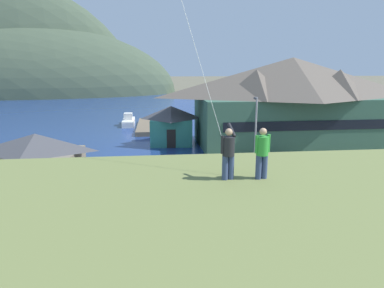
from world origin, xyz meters
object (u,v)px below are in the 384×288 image
(parked_car_lone_by_shed, at_px, (258,203))
(parking_light_pole, at_px, (255,131))
(parked_car_front_row_red, at_px, (138,177))
(parked_car_back_row_right, at_px, (287,178))
(person_companion, at_px, (262,152))
(person_kite_flyer, at_px, (228,152))
(parked_car_front_row_end, at_px, (358,203))
(storage_shed_waterside, at_px, (171,124))
(moored_boat_wharfside, at_px, (129,121))
(parked_car_front_row_silver, at_px, (120,222))
(parked_car_mid_row_far, at_px, (189,184))
(parked_car_mid_row_near, at_px, (361,176))
(wharf_dock, at_px, (148,126))
(storage_shed_near_lot, at_px, (38,161))
(harbor_lodge, at_px, (291,99))

(parked_car_lone_by_shed, height_order, parking_light_pole, parking_light_pole)
(parked_car_front_row_red, xyz_separation_m, parked_car_back_row_right, (12.12, -1.45, 0.00))
(person_companion, bearing_deg, person_kite_flyer, 177.49)
(parked_car_lone_by_shed, height_order, parked_car_front_row_end, same)
(storage_shed_waterside, xyz_separation_m, moored_boat_wharfside, (-6.67, 14.74, -1.85))
(parked_car_front_row_silver, relative_size, parked_car_mid_row_far, 0.99)
(person_companion, bearing_deg, parked_car_mid_row_near, 47.42)
(moored_boat_wharfside, xyz_separation_m, parked_car_lone_by_shed, (11.46, -37.04, 0.34))
(parked_car_front_row_red, xyz_separation_m, person_companion, (5.19, -15.94, 6.11))
(parked_car_mid_row_far, bearing_deg, wharf_dock, 97.58)
(parked_car_front_row_end, bearing_deg, parking_light_pole, 113.39)
(parked_car_back_row_right, bearing_deg, parked_car_front_row_end, -63.54)
(parking_light_pole, bearing_deg, person_kite_flyer, -109.28)
(storage_shed_near_lot, relative_size, parking_light_pole, 1.06)
(storage_shed_near_lot, bearing_deg, parked_car_back_row_right, -6.77)
(moored_boat_wharfside, distance_m, parked_car_front_row_silver, 39.03)
(moored_boat_wharfside, height_order, parked_car_front_row_silver, moored_boat_wharfside)
(storage_shed_waterside, height_order, wharf_dock, storage_shed_waterside)
(wharf_dock, bearing_deg, parked_car_mid_row_far, -82.42)
(storage_shed_near_lot, relative_size, parked_car_mid_row_far, 1.74)
(storage_shed_waterside, xyz_separation_m, parked_car_front_row_end, (11.35, -23.07, -1.51))
(harbor_lodge, xyz_separation_m, storage_shed_waterside, (-15.09, 1.69, -3.27))
(parked_car_mid_row_near, bearing_deg, harbor_lodge, 89.23)
(storage_shed_waterside, distance_m, parked_car_mid_row_far, 18.36)
(harbor_lodge, relative_size, parked_car_mid_row_near, 5.88)
(parked_car_back_row_right, bearing_deg, parked_car_lone_by_shed, -129.35)
(wharf_dock, bearing_deg, parked_car_front_row_silver, -91.09)
(parked_car_mid_row_near, bearing_deg, parked_car_lone_by_shed, -155.83)
(moored_boat_wharfside, bearing_deg, person_kite_flyer, -81.20)
(person_kite_flyer, bearing_deg, parking_light_pole, 70.72)
(storage_shed_waterside, height_order, parked_car_front_row_end, storage_shed_waterside)
(storage_shed_near_lot, bearing_deg, wharf_dock, 73.02)
(parked_car_mid_row_far, distance_m, person_kite_flyer, 15.06)
(person_kite_flyer, height_order, person_companion, person_kite_flyer)
(storage_shed_waterside, distance_m, wharf_dock, 12.18)
(wharf_dock, bearing_deg, harbor_lodge, -35.51)
(parking_light_pole, bearing_deg, harbor_lodge, 55.55)
(parked_car_front_row_silver, bearing_deg, parking_light_pole, 44.26)
(moored_boat_wharfside, height_order, parked_car_mid_row_far, moored_boat_wharfside)
(parked_car_mid_row_near, height_order, parked_car_front_row_end, same)
(storage_shed_waterside, distance_m, parking_light_pole, 15.17)
(moored_boat_wharfside, height_order, parked_car_mid_row_near, moored_boat_wharfside)
(parked_car_front_row_end, bearing_deg, storage_shed_waterside, 116.21)
(wharf_dock, distance_m, person_kite_flyer, 44.25)
(parked_car_mid_row_far, bearing_deg, parked_car_lone_by_shed, -43.63)
(storage_shed_near_lot, bearing_deg, moored_boat_wharfside, 80.79)
(parking_light_pole, bearing_deg, parked_car_mid_row_far, -142.68)
(wharf_dock, relative_size, person_kite_flyer, 7.20)
(parked_car_mid_row_near, height_order, parked_car_front_row_silver, same)
(person_companion, bearing_deg, parked_car_front_row_end, 43.11)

